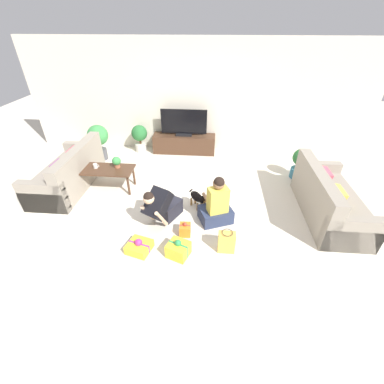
{
  "coord_description": "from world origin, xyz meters",
  "views": [
    {
      "loc": [
        0.42,
        -3.74,
        2.88
      ],
      "look_at": [
        0.11,
        -0.16,
        0.45
      ],
      "focal_mm": 24.0,
      "sensor_mm": 36.0,
      "label": 1
    }
  ],
  "objects_px": {
    "tv_console": "(184,144)",
    "potted_plant_back_left": "(140,136)",
    "potted_plant_corner_right": "(300,163)",
    "dog": "(198,198)",
    "potted_plant_corner_left": "(98,138)",
    "gift_box_c": "(185,230)",
    "sofa_left": "(69,173)",
    "gift_bag_a": "(227,242)",
    "sofa_right": "(328,200)",
    "gift_box_b": "(139,246)",
    "person_kneeling": "(162,206)",
    "person_sitting": "(217,206)",
    "coffee_table": "(106,171)",
    "tabletop_plant": "(117,162)",
    "tv": "(184,124)",
    "gift_box_a": "(178,249)",
    "mug": "(95,166)"
  },
  "relations": [
    {
      "from": "tv",
      "to": "potted_plant_corner_left",
      "type": "distance_m",
      "value": 2.07
    },
    {
      "from": "sofa_left",
      "to": "mug",
      "type": "distance_m",
      "value": 0.62
    },
    {
      "from": "sofa_right",
      "to": "coffee_table",
      "type": "xyz_separation_m",
      "value": [
        -4.08,
        0.49,
        0.1
      ]
    },
    {
      "from": "potted_plant_back_left",
      "to": "gift_box_b",
      "type": "distance_m",
      "value": 3.54
    },
    {
      "from": "potted_plant_corner_left",
      "to": "mug",
      "type": "bearing_deg",
      "value": -70.86
    },
    {
      "from": "dog",
      "to": "gift_bag_a",
      "type": "xyz_separation_m",
      "value": [
        0.49,
        -1.0,
        -0.06
      ]
    },
    {
      "from": "person_sitting",
      "to": "dog",
      "type": "relative_size",
      "value": 2.24
    },
    {
      "from": "potted_plant_back_left",
      "to": "person_sitting",
      "type": "height_order",
      "value": "person_sitting"
    },
    {
      "from": "sofa_right",
      "to": "gift_bag_a",
      "type": "distance_m",
      "value": 2.02
    },
    {
      "from": "gift_box_b",
      "to": "sofa_left",
      "type": "bearing_deg",
      "value": 138.31
    },
    {
      "from": "gift_box_c",
      "to": "gift_bag_a",
      "type": "relative_size",
      "value": 0.66
    },
    {
      "from": "gift_box_a",
      "to": "tabletop_plant",
      "type": "distance_m",
      "value": 2.3
    },
    {
      "from": "gift_box_c",
      "to": "gift_box_b",
      "type": "bearing_deg",
      "value": -147.97
    },
    {
      "from": "tv",
      "to": "mug",
      "type": "xyz_separation_m",
      "value": [
        -1.54,
        -1.83,
        -0.25
      ]
    },
    {
      "from": "sofa_right",
      "to": "gift_box_c",
      "type": "relative_size",
      "value": 7.74
    },
    {
      "from": "sofa_left",
      "to": "tv_console",
      "type": "xyz_separation_m",
      "value": [
        2.13,
        1.83,
        -0.07
      ]
    },
    {
      "from": "gift_box_b",
      "to": "tabletop_plant",
      "type": "height_order",
      "value": "tabletop_plant"
    },
    {
      "from": "gift_box_a",
      "to": "gift_bag_a",
      "type": "bearing_deg",
      "value": 12.03
    },
    {
      "from": "gift_box_c",
      "to": "tabletop_plant",
      "type": "relative_size",
      "value": 1.07
    },
    {
      "from": "sofa_right",
      "to": "dog",
      "type": "height_order",
      "value": "sofa_right"
    },
    {
      "from": "coffee_table",
      "to": "tabletop_plant",
      "type": "bearing_deg",
      "value": 21.37
    },
    {
      "from": "tv_console",
      "to": "person_kneeling",
      "type": "height_order",
      "value": "person_kneeling"
    },
    {
      "from": "gift_box_a",
      "to": "gift_bag_a",
      "type": "height_order",
      "value": "gift_bag_a"
    },
    {
      "from": "person_kneeling",
      "to": "person_sitting",
      "type": "distance_m",
      "value": 0.9
    },
    {
      "from": "tv",
      "to": "dog",
      "type": "bearing_deg",
      "value": -77.82
    },
    {
      "from": "mug",
      "to": "tabletop_plant",
      "type": "height_order",
      "value": "tabletop_plant"
    },
    {
      "from": "sofa_left",
      "to": "coffee_table",
      "type": "xyz_separation_m",
      "value": [
        0.79,
        -0.02,
        0.1
      ]
    },
    {
      "from": "tv",
      "to": "potted_plant_corner_right",
      "type": "bearing_deg",
      "value": -22.49
    },
    {
      "from": "potted_plant_corner_left",
      "to": "gift_box_c",
      "type": "xyz_separation_m",
      "value": [
        2.33,
        -2.5,
        -0.44
      ]
    },
    {
      "from": "potted_plant_corner_right",
      "to": "gift_box_b",
      "type": "xyz_separation_m",
      "value": [
        -2.89,
        -2.39,
        -0.29
      ]
    },
    {
      "from": "tv_console",
      "to": "potted_plant_back_left",
      "type": "xyz_separation_m",
      "value": [
        -1.13,
        -0.05,
        0.19
      ]
    },
    {
      "from": "mug",
      "to": "potted_plant_corner_right",
      "type": "bearing_deg",
      "value": 10.39
    },
    {
      "from": "gift_bag_a",
      "to": "dog",
      "type": "bearing_deg",
      "value": 115.96
    },
    {
      "from": "potted_plant_back_left",
      "to": "gift_box_b",
      "type": "relative_size",
      "value": 1.69
    },
    {
      "from": "potted_plant_corner_right",
      "to": "tabletop_plant",
      "type": "relative_size",
      "value": 2.96
    },
    {
      "from": "sofa_left",
      "to": "coffee_table",
      "type": "distance_m",
      "value": 0.8
    },
    {
      "from": "potted_plant_corner_right",
      "to": "dog",
      "type": "bearing_deg",
      "value": -148.27
    },
    {
      "from": "coffee_table",
      "to": "tv",
      "type": "distance_m",
      "value": 2.31
    },
    {
      "from": "dog",
      "to": "gift_box_a",
      "type": "xyz_separation_m",
      "value": [
        -0.21,
        -1.15,
        -0.12
      ]
    },
    {
      "from": "coffee_table",
      "to": "potted_plant_corner_left",
      "type": "bearing_deg",
      "value": 116.65
    },
    {
      "from": "gift_box_a",
      "to": "sofa_left",
      "type": "bearing_deg",
      "value": 145.37
    },
    {
      "from": "sofa_left",
      "to": "gift_bag_a",
      "type": "distance_m",
      "value": 3.48
    },
    {
      "from": "person_kneeling",
      "to": "gift_bag_a",
      "type": "distance_m",
      "value": 1.22
    },
    {
      "from": "person_kneeling",
      "to": "gift_box_b",
      "type": "xyz_separation_m",
      "value": [
        -0.23,
        -0.7,
        -0.25
      ]
    },
    {
      "from": "sofa_left",
      "to": "gift_bag_a",
      "type": "relative_size",
      "value": 5.07
    },
    {
      "from": "tabletop_plant",
      "to": "person_sitting",
      "type": "bearing_deg",
      "value": -25.18
    },
    {
      "from": "coffee_table",
      "to": "potted_plant_corner_left",
      "type": "height_order",
      "value": "potted_plant_corner_left"
    },
    {
      "from": "tv_console",
      "to": "potted_plant_corner_left",
      "type": "bearing_deg",
      "value": -164.15
    },
    {
      "from": "gift_box_a",
      "to": "person_kneeling",
      "type": "bearing_deg",
      "value": 116.02
    },
    {
      "from": "person_sitting",
      "to": "dog",
      "type": "distance_m",
      "value": 0.47
    }
  ]
}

